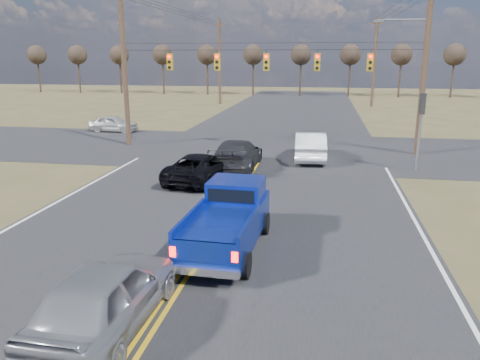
% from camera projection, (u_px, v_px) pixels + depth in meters
% --- Properties ---
extents(ground, '(160.00, 160.00, 0.00)m').
position_uv_depth(ground, '(180.00, 281.00, 12.06)').
color(ground, brown).
rests_on(ground, ground).
extents(road_main, '(14.00, 120.00, 0.02)m').
position_uv_depth(road_main, '(244.00, 182.00, 21.58)').
color(road_main, '#28282B').
rests_on(road_main, ground).
extents(road_cross, '(120.00, 12.00, 0.02)m').
position_uv_depth(road_cross, '(265.00, 149.00, 29.20)').
color(road_cross, '#28282B').
rests_on(road_cross, ground).
extents(signal_gantry, '(19.60, 4.83, 10.00)m').
position_uv_depth(signal_gantry, '(274.00, 66.00, 27.62)').
color(signal_gantry, '#473323').
rests_on(signal_gantry, ground).
extents(utility_poles, '(19.60, 58.32, 10.00)m').
position_uv_depth(utility_poles, '(264.00, 64.00, 26.91)').
color(utility_poles, '#473323').
rests_on(utility_poles, ground).
extents(treeline, '(87.00, 117.80, 7.40)m').
position_uv_depth(treeline, '(280.00, 55.00, 36.28)').
color(treeline, '#33261C').
rests_on(treeline, ground).
extents(pickup_truck, '(2.13, 5.03, 1.87)m').
position_uv_depth(pickup_truck, '(228.00, 220.00, 13.88)').
color(pickup_truck, black).
rests_on(pickup_truck, ground).
extents(silver_suv, '(1.96, 4.61, 1.55)m').
position_uv_depth(silver_suv, '(105.00, 295.00, 9.77)').
color(silver_suv, gray).
rests_on(silver_suv, ground).
extents(black_suv, '(2.81, 4.99, 1.32)m').
position_uv_depth(black_suv, '(201.00, 167.00, 21.59)').
color(black_suv, black).
rests_on(black_suv, ground).
extents(white_car_queue, '(1.87, 4.81, 1.56)m').
position_uv_depth(white_car_queue, '(310.00, 146.00, 26.15)').
color(white_car_queue, white).
rests_on(white_car_queue, ground).
extents(dgrey_car_queue, '(2.16, 5.26, 1.52)m').
position_uv_depth(dgrey_car_queue, '(237.00, 155.00, 23.91)').
color(dgrey_car_queue, '#2D2D31').
rests_on(dgrey_car_queue, ground).
extents(cross_car_west, '(1.66, 3.77, 1.26)m').
position_uv_depth(cross_car_west, '(114.00, 124.00, 35.87)').
color(cross_car_west, '#B8B8B8').
rests_on(cross_car_west, ground).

